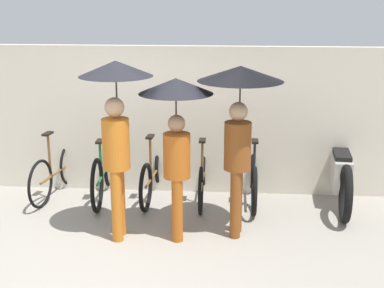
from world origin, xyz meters
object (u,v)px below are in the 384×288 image
(parked_bicycle_0, at_px, (56,171))
(parked_bicycle_2, at_px, (154,173))
(parked_bicycle_3, at_px, (203,176))
(pedestrian_trailing, at_px, (239,103))
(pedestrian_center, at_px, (176,119))
(parked_bicycle_1, at_px, (104,172))
(motorcycle, at_px, (341,174))
(parked_bicycle_4, at_px, (253,177))
(pedestrian_leading, at_px, (116,108))

(parked_bicycle_0, xyz_separation_m, parked_bicycle_2, (1.43, 0.02, -0.01))
(parked_bicycle_0, distance_m, parked_bicycle_3, 2.15)
(parked_bicycle_3, bearing_deg, pedestrian_trailing, -155.70)
(parked_bicycle_3, distance_m, pedestrian_center, 1.67)
(parked_bicycle_1, xyz_separation_m, motorcycle, (3.37, 0.05, 0.04))
(pedestrian_center, bearing_deg, pedestrian_trailing, 4.64)
(parked_bicycle_3, bearing_deg, parked_bicycle_4, -91.39)
(parked_bicycle_0, height_order, parked_bicycle_3, parked_bicycle_0)
(parked_bicycle_0, xyz_separation_m, pedestrian_trailing, (2.63, -1.06, 1.26))
(parked_bicycle_3, distance_m, pedestrian_leading, 2.01)
(parked_bicycle_2, distance_m, motorcycle, 2.65)
(pedestrian_center, relative_size, motorcycle, 0.92)
(parked_bicycle_2, bearing_deg, parked_bicycle_4, -88.37)
(pedestrian_leading, height_order, pedestrian_trailing, pedestrian_leading)
(parked_bicycle_0, height_order, pedestrian_center, pedestrian_center)
(parked_bicycle_1, bearing_deg, parked_bicycle_3, -91.97)
(parked_bicycle_1, height_order, pedestrian_center, pedestrian_center)
(parked_bicycle_4, relative_size, motorcycle, 0.80)
(parked_bicycle_1, relative_size, parked_bicycle_3, 1.03)
(pedestrian_leading, xyz_separation_m, pedestrian_center, (0.70, 0.05, -0.13))
(pedestrian_trailing, bearing_deg, motorcycle, 42.65)
(pedestrian_center, bearing_deg, pedestrian_leading, 176.58)
(parked_bicycle_1, relative_size, pedestrian_trailing, 0.86)
(parked_bicycle_0, bearing_deg, motorcycle, -82.25)
(motorcycle, bearing_deg, parked_bicycle_3, 95.07)
(parked_bicycle_1, relative_size, parked_bicycle_4, 1.06)
(parked_bicycle_0, relative_size, pedestrian_trailing, 0.79)
(parked_bicycle_1, xyz_separation_m, parked_bicycle_2, (0.72, 0.08, -0.03))
(parked_bicycle_0, bearing_deg, parked_bicycle_3, -82.35)
(parked_bicycle_1, xyz_separation_m, parked_bicycle_3, (1.44, 0.05, -0.04))
(pedestrian_leading, bearing_deg, pedestrian_center, 4.21)
(parked_bicycle_0, bearing_deg, parked_bicycle_1, -86.51)
(parked_bicycle_3, xyz_separation_m, pedestrian_leading, (-0.94, -1.27, 1.24))
(parked_bicycle_0, distance_m, pedestrian_center, 2.51)
(pedestrian_trailing, bearing_deg, pedestrian_center, -161.08)
(parked_bicycle_4, height_order, motorcycle, parked_bicycle_4)
(pedestrian_trailing, bearing_deg, parked_bicycle_1, 158.93)
(parked_bicycle_0, height_order, parked_bicycle_4, parked_bicycle_0)
(parked_bicycle_4, bearing_deg, pedestrian_center, 141.53)
(parked_bicycle_3, bearing_deg, pedestrian_leading, 143.09)
(parked_bicycle_1, distance_m, parked_bicycle_3, 1.44)
(pedestrian_leading, relative_size, pedestrian_center, 1.10)
(parked_bicycle_2, relative_size, parked_bicycle_4, 1.02)
(pedestrian_leading, height_order, pedestrian_center, pedestrian_leading)
(parked_bicycle_1, bearing_deg, pedestrian_trailing, -121.61)
(pedestrian_leading, xyz_separation_m, motorcycle, (2.88, 1.27, -1.17))
(parked_bicycle_3, bearing_deg, parked_bicycle_2, 87.48)
(parked_bicycle_2, xyz_separation_m, pedestrian_leading, (-0.22, -1.29, 1.24))
(parked_bicycle_3, height_order, pedestrian_trailing, pedestrian_trailing)
(parked_bicycle_1, height_order, motorcycle, parked_bicycle_1)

